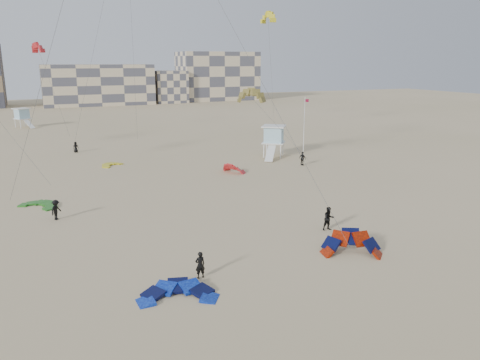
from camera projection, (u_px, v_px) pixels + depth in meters
name	position (u px, v px, depth m)	size (l,w,h in m)	color
ground	(212.00, 309.00, 25.10)	(320.00, 320.00, 0.00)	#CDB38A
kite_ground_blue	(178.00, 297.00, 26.41)	(4.06, 4.18, 0.98)	blue
kite_ground_orange	(351.00, 254.00, 32.33)	(4.08, 3.34, 2.44)	red
kite_ground_green	(40.00, 206.00, 42.91)	(3.45, 3.65, 0.45)	#2F811D
kite_ground_red_far	(234.00, 172.00, 56.03)	(2.96, 2.51, 1.82)	red
kite_ground_yellow	(112.00, 166.00, 59.60)	(2.70, 2.84, 0.48)	yellow
kitesurfer_main	(200.00, 265.00, 28.54)	(0.62, 0.41, 1.71)	black
kitesurfer_b	(329.00, 219.00, 36.65)	(0.92, 0.72, 1.89)	black
kitesurfer_c	(56.00, 210.00, 39.09)	(1.11, 0.64, 1.72)	black
kitesurfer_d	(302.00, 159.00, 59.61)	(1.03, 0.43, 1.76)	black
kitesurfer_e	(76.00, 147.00, 68.15)	(0.77, 0.50, 1.57)	black
kitesurfer_f	(269.00, 130.00, 85.21)	(1.47, 0.47, 1.58)	black
kite_fly_olive	(251.00, 97.00, 57.86)	(8.21, 6.93, 9.06)	olive
kite_fly_yellow	(268.00, 18.00, 77.14)	(4.62, 4.28, 19.79)	yellow
kite_fly_red	(38.00, 49.00, 74.05)	(5.47, 4.72, 15.02)	red
lifeguard_tower_near	(274.00, 141.00, 64.94)	(4.27, 6.50, 4.32)	white
lifeguard_tower_far	(22.00, 118.00, 93.76)	(3.68, 5.74, 3.83)	white
flagpole	(304.00, 125.00, 65.47)	(0.66, 0.10, 8.15)	white
condo_mid	(98.00, 85.00, 143.20)	(32.00, 16.00, 12.00)	beige
condo_east	(217.00, 76.00, 159.79)	(26.00, 14.00, 16.00)	beige
condo_fill_right	(170.00, 87.00, 150.08)	(10.00, 10.00, 10.00)	beige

